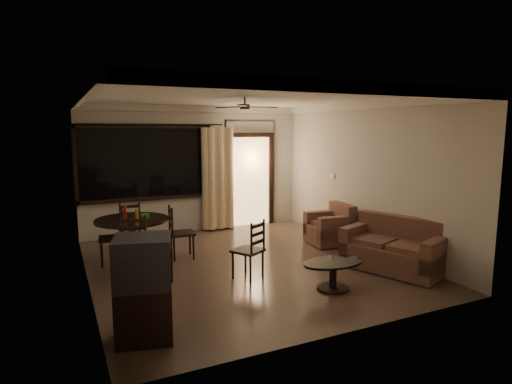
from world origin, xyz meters
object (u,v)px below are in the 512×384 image
side_chair (249,261)px  dining_chair_north (130,236)px  sofa (395,250)px  dining_table (132,228)px  coffee_table (333,271)px  tv_cabinet (144,288)px  dining_chair_west (113,248)px  dining_chair_east (181,242)px  armchair (331,228)px  dining_chair_south (136,260)px

side_chair → dining_chair_north: bearing=-89.3°
sofa → side_chair: bearing=143.9°
dining_table → dining_chair_north: (0.08, 0.78, -0.33)m
dining_table → coffee_table: dining_table is taller
dining_table → tv_cabinet: (-0.33, -2.82, -0.03)m
dining_chair_west → side_chair: 2.44m
dining_table → side_chair: (1.49, -1.56, -0.33)m
dining_chair_east → dining_chair_north: 1.15m
dining_chair_east → coffee_table: dining_chair_east is taller
dining_table → armchair: dining_table is taller
dining_chair_west → tv_cabinet: bearing=5.8°
dining_chair_west → dining_chair_south: size_ratio=1.00×
dining_table → dining_chair_south: size_ratio=1.30×
sofa → coffee_table: sofa is taller
dining_chair_east → side_chair: (0.65, -1.47, -0.01)m
armchair → side_chair: bearing=-148.5°
tv_cabinet → coffee_table: bearing=20.9°
dining_chair_west → armchair: dining_chair_west is taller
dining_chair_north → coffee_table: (2.32, -3.27, -0.01)m
dining_table → dining_chair_west: size_ratio=1.30×
tv_cabinet → dining_table: bearing=97.3°
sofa → dining_chair_north: bearing=120.8°
sofa → tv_cabinet: bearing=167.8°
tv_cabinet → armchair: tv_cabinet is taller
dining_chair_west → dining_chair_south: same height
dining_chair_south → coffee_table: 2.98m
sofa → coffee_table: 1.45m
dining_chair_west → dining_chair_east: 1.17m
dining_table → armchair: bearing=-6.4°
sofa → dining_chair_west: bearing=130.5°
dining_table → coffee_table: size_ratio=1.32×
coffee_table → dining_chair_east: bearing=123.2°
dining_chair_east → side_chair: dining_chair_east is taller
side_chair → dining_chair_south: bearing=-54.3°
dining_chair_east → tv_cabinet: size_ratio=0.82×
coffee_table → dining_table: bearing=134.0°
coffee_table → tv_cabinet: bearing=-173.2°
dining_table → sofa: size_ratio=0.71×
coffee_table → side_chair: 1.31m
dining_chair_south → armchair: 3.93m
dining_table → sofa: (3.82, -2.20, -0.28)m
tv_cabinet → armchair: size_ratio=1.36×
dining_table → armchair: size_ratio=1.46×
dining_chair_east → sofa: dining_chair_east is taller
dining_chair_south → coffee_table: bearing=-27.2°
tv_cabinet → coffee_table: (2.73, 0.33, -0.30)m
tv_cabinet → side_chair: tv_cabinet is taller
dining_chair_east → dining_chair_north: same height
dining_table → dining_chair_west: dining_table is taller
dining_chair_south → armchair: dining_chair_south is taller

